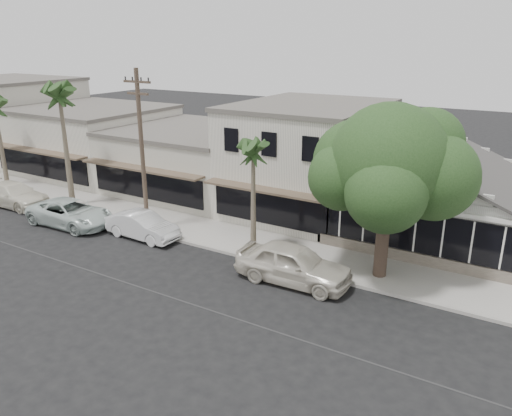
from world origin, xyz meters
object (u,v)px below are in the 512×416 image
Objects in this scene: car_1 at (143,226)px; car_2 at (71,213)px; car_3 at (14,195)px; car_0 at (293,264)px; shade_tree at (389,165)px; utility_pole at (142,149)px.

car_2 is (-5.00, -0.69, 0.04)m from car_1.
car_1 is at bearing -91.89° from car_3.
car_0 is at bearing -91.00° from car_2.
car_0 reaches higher than car_2.
shade_tree is at bearing -51.63° from car_0.
car_2 is 0.68× the size of shade_tree.
utility_pole is 6.28m from car_2.
car_2 is at bearing -97.65° from car_3.
utility_pole is 1.72× the size of car_3.
utility_pole reaches higher than car_2.
car_1 is (0.42, -0.81, -4.07)m from utility_pole.
car_3 is at bearing 83.15° from car_2.
car_0 reaches higher than car_3.
utility_pole reaches higher than shade_tree.
utility_pole reaches higher than car_0.
shade_tree is at bearing -79.01° from car_1.
utility_pole is at bearing -87.52° from car_3.
car_1 is 0.55× the size of shade_tree.
shade_tree is at bearing -82.65° from car_2.
car_3 reaches higher than car_1.
car_2 is 18.37m from shade_tree.
car_1 is at bearing -62.42° from utility_pole.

